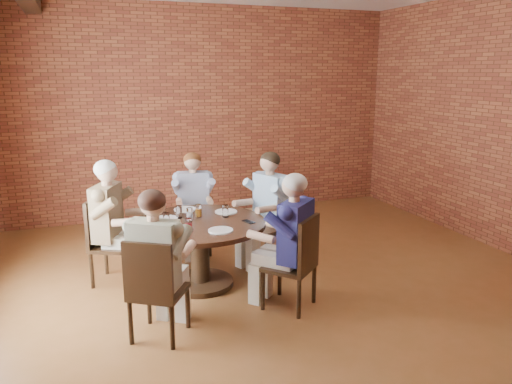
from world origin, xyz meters
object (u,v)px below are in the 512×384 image
object	(u,v)px
chair_e	(298,260)
diner_e	(290,242)
chair_c	(106,238)
diner_d	(157,265)
chair_d	(154,287)
diner_c	(113,223)
dining_table	(200,241)
diner_a	(267,209)
smartphone	(249,222)
diner_b	(194,204)
chair_b	(194,214)
chair_a	(273,221)

from	to	relation	value
chair_e	diner_e	world-z (taller)	diner_e
chair_c	diner_d	bearing A→B (deg)	-140.13
chair_d	chair_e	size ratio (longest dim) A/B	0.99
diner_c	dining_table	bearing A→B (deg)	-90.00
diner_a	chair_e	size ratio (longest dim) A/B	1.45
diner_a	chair_c	world-z (taller)	diner_a
chair_c	diner_c	distance (m)	0.20
dining_table	smartphone	world-z (taller)	smartphone
diner_b	chair_d	xyz separation A→B (m)	(-0.85, -2.10, -0.15)
chair_b	chair_e	distance (m)	2.11
chair_b	diner_e	distance (m)	2.04
diner_a	chair_a	bearing A→B (deg)	90.00
diner_d	chair_a	bearing A→B (deg)	-107.45
dining_table	chair_e	bearing A→B (deg)	-48.21
chair_c	chair_e	world-z (taller)	chair_c
diner_e	chair_c	bearing A→B (deg)	-78.93
chair_e	chair_b	bearing A→B (deg)	-115.67
dining_table	diner_e	size ratio (longest dim) A/B	1.05
chair_e	diner_e	distance (m)	0.20
diner_b	chair_c	size ratio (longest dim) A/B	1.36
diner_b	diner_d	xyz separation A→B (m)	(-0.80, -2.02, 0.02)
diner_c	chair_c	bearing A→B (deg)	90.00
diner_d	smartphone	size ratio (longest dim) A/B	8.86
chair_e	smartphone	xyz separation A→B (m)	(-0.28, 0.67, 0.23)
chair_c	smartphone	bearing A→B (deg)	-88.85
dining_table	diner_c	world-z (taller)	diner_c
dining_table	diner_b	bearing A→B (deg)	80.05
diner_a	diner_c	xyz separation A→B (m)	(-1.84, 0.03, 0.00)
chair_c	chair_e	xyz separation A→B (m)	(1.75, -1.35, -0.00)
diner_d	dining_table	bearing A→B (deg)	-90.00
diner_e	diner_c	bearing A→B (deg)	-79.46
diner_b	chair_a	bearing A→B (deg)	-26.32
diner_b	chair_c	world-z (taller)	diner_b
chair_a	chair_c	bearing A→B (deg)	-113.54
chair_d	diner_a	bearing A→B (deg)	-105.96
chair_c	diner_e	world-z (taller)	diner_e
diner_a	smartphone	distance (m)	0.76
diner_b	diner_e	size ratio (longest dim) A/B	0.96
chair_a	diner_b	bearing A→B (deg)	-148.83
diner_b	diner_d	distance (m)	2.17
chair_a	diner_b	world-z (taller)	diner_b
chair_d	diner_c	bearing A→B (deg)	-48.99
diner_a	chair_d	size ratio (longest dim) A/B	1.46
chair_b	diner_b	size ratio (longest dim) A/B	0.70
dining_table	smartphone	size ratio (longest dim) A/B	9.44
diner_d	diner_a	bearing A→B (deg)	-106.65
dining_table	diner_b	world-z (taller)	diner_b
chair_d	smartphone	world-z (taller)	chair_d
diner_b	diner_d	world-z (taller)	diner_d
diner_e	smartphone	bearing A→B (deg)	-111.57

